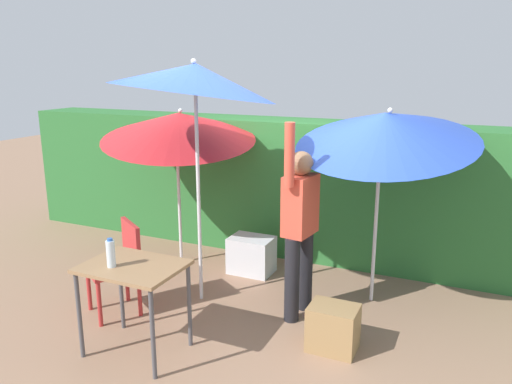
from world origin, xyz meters
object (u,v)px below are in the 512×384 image
umbrella_rainbow (195,79)px  cooler_box (251,255)px  chair_plastic (119,262)px  bottle_water (111,253)px  person_vendor (300,222)px  umbrella_yellow (385,128)px  folding_table (133,276)px  umbrella_orange (179,126)px  crate_cardboard (333,328)px

umbrella_rainbow → cooler_box: size_ratio=5.08×
chair_plastic → bottle_water: 0.86m
person_vendor → cooler_box: bearing=138.8°
umbrella_yellow → bottle_water: umbrella_yellow is taller
person_vendor → folding_table: bearing=-131.0°
umbrella_orange → bottle_water: umbrella_orange is taller
umbrella_rainbow → chair_plastic: umbrella_rainbow is taller
umbrella_rainbow → cooler_box: 2.18m
chair_plastic → umbrella_orange: bearing=95.5°
umbrella_rainbow → umbrella_orange: umbrella_rainbow is taller
chair_plastic → folding_table: 0.80m
chair_plastic → cooler_box: 1.61m
crate_cardboard → cooler_box: bearing=137.7°
chair_plastic → cooler_box: (0.76, 1.38, -0.30)m
umbrella_orange → person_vendor: umbrella_orange is taller
chair_plastic → folding_table: size_ratio=1.11×
folding_table → person_vendor: bearing=49.0°
umbrella_rainbow → folding_table: bearing=-88.8°
chair_plastic → folding_table: (0.58, -0.52, 0.17)m
chair_plastic → cooler_box: chair_plastic is taller
umbrella_orange → chair_plastic: size_ratio=2.28×
crate_cardboard → umbrella_orange: bearing=152.9°
umbrella_yellow → cooler_box: bearing=174.4°
umbrella_yellow → bottle_water: size_ratio=8.91×
umbrella_orange → person_vendor: (1.73, -0.67, -0.73)m
umbrella_orange → person_vendor: size_ratio=1.08×
crate_cardboard → folding_table: (-1.49, -0.71, 0.48)m
folding_table → umbrella_yellow: bearing=47.1°
umbrella_orange → person_vendor: 1.99m
person_vendor → chair_plastic: bearing=-157.9°
umbrella_orange → chair_plastic: 1.76m
chair_plastic → bottle_water: bearing=-53.7°
umbrella_rainbow → person_vendor: size_ratio=1.34×
folding_table → bottle_water: size_ratio=3.33×
umbrella_yellow → chair_plastic: 2.84m
person_vendor → folding_table: size_ratio=2.35×
umbrella_orange → folding_table: umbrella_orange is taller
umbrella_yellow → cooler_box: 2.14m
chair_plastic → umbrella_yellow: bearing=29.2°
umbrella_orange → cooler_box: size_ratio=4.10×
umbrella_orange → cooler_box: bearing=4.3°
person_vendor → chair_plastic: size_ratio=2.11×
person_vendor → bottle_water: size_ratio=7.83×
umbrella_rainbow → umbrella_yellow: (1.66, 0.68, -0.45)m
cooler_box → umbrella_rainbow: bearing=-103.8°
umbrella_orange → umbrella_yellow: umbrella_yellow is taller
umbrella_yellow → chair_plastic: bearing=-150.8°
umbrella_rainbow → chair_plastic: bearing=-134.8°
person_vendor → bottle_water: person_vendor is taller
bottle_water → cooler_box: bearing=81.3°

